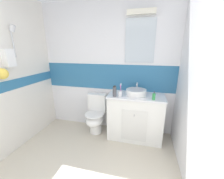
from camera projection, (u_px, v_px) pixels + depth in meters
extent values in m
cube|color=beige|center=(85.00, 171.00, 1.94)|extent=(3.20, 3.48, 0.04)
cube|color=white|center=(108.00, 107.00, 2.98)|extent=(3.20, 0.10, 0.85)
cube|color=teal|center=(108.00, 76.00, 2.78)|extent=(3.20, 0.10, 0.50)
cube|color=white|center=(107.00, 33.00, 2.55)|extent=(3.20, 0.10, 1.15)
cube|color=silver|center=(140.00, 41.00, 2.40)|extent=(0.51, 0.02, 0.74)
cube|color=white|center=(141.00, 12.00, 2.24)|extent=(0.47, 0.10, 0.08)
cube|color=white|center=(9.00, 58.00, 2.04)|extent=(0.10, 0.14, 0.26)
cylinder|color=silver|center=(13.00, 43.00, 2.11)|extent=(0.02, 0.02, 0.42)
cylinder|color=silver|center=(12.00, 28.00, 2.04)|extent=(0.10, 0.07, 0.11)
sphere|color=#F2CC4C|center=(2.00, 74.00, 1.92)|extent=(0.15, 0.15, 0.15)
cube|color=white|center=(212.00, 92.00, 1.27)|extent=(0.10, 3.48, 2.50)
cube|color=white|center=(135.00, 117.00, 2.57)|extent=(0.97, 0.48, 0.82)
cube|color=white|center=(136.00, 96.00, 2.44)|extent=(0.99, 0.50, 0.03)
cube|color=silver|center=(134.00, 126.00, 2.36)|extent=(0.44, 0.01, 0.57)
cylinder|color=silver|center=(134.00, 116.00, 2.28)|extent=(0.02, 0.02, 0.03)
cylinder|color=white|center=(136.00, 92.00, 2.42)|extent=(0.35, 0.35, 0.10)
cylinder|color=#B3B3B8|center=(136.00, 90.00, 2.41)|extent=(0.29, 0.29, 0.01)
cylinder|color=silver|center=(137.00, 87.00, 2.60)|extent=(0.03, 0.03, 0.18)
cylinder|color=silver|center=(137.00, 84.00, 2.49)|extent=(0.02, 0.16, 0.02)
cylinder|color=white|center=(96.00, 128.00, 2.81)|extent=(0.24, 0.24, 0.18)
ellipsoid|color=white|center=(95.00, 120.00, 2.71)|extent=(0.34, 0.42, 0.22)
cylinder|color=white|center=(94.00, 114.00, 2.68)|extent=(0.37, 0.37, 0.02)
cube|color=white|center=(98.00, 102.00, 2.82)|extent=(0.36, 0.17, 0.37)
cylinder|color=silver|center=(97.00, 93.00, 2.77)|extent=(0.04, 0.04, 0.02)
cylinder|color=white|center=(120.00, 94.00, 2.36)|extent=(0.07, 0.07, 0.09)
cylinder|color=#D872BF|center=(121.00, 90.00, 2.34)|extent=(0.03, 0.03, 0.19)
cube|color=white|center=(121.00, 84.00, 2.31)|extent=(0.01, 0.02, 0.03)
cylinder|color=#D872BF|center=(121.00, 90.00, 2.33)|extent=(0.03, 0.04, 0.18)
cube|color=white|center=(121.00, 84.00, 2.30)|extent=(0.02, 0.02, 0.03)
cylinder|color=green|center=(154.00, 97.00, 2.21)|extent=(0.05, 0.05, 0.10)
cylinder|color=#262626|center=(154.00, 93.00, 2.19)|extent=(0.01, 0.01, 0.04)
cylinder|color=#262626|center=(154.00, 92.00, 2.17)|extent=(0.01, 0.02, 0.01)
cylinder|color=#4C4C51|center=(115.00, 92.00, 2.35)|extent=(0.06, 0.06, 0.17)
cylinder|color=black|center=(115.00, 86.00, 2.32)|extent=(0.04, 0.04, 0.02)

